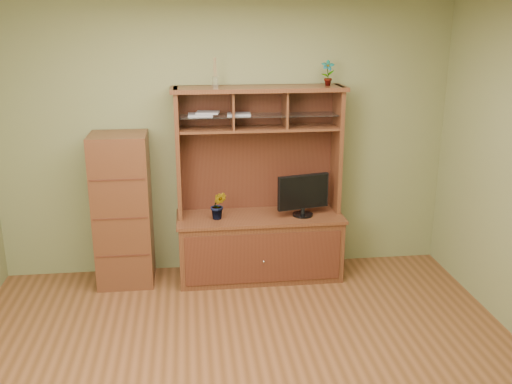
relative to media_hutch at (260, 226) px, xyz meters
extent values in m
cube|color=#5A3519|center=(-0.30, -1.73, -0.53)|extent=(4.50, 4.00, 0.02)
cube|color=olive|center=(-0.30, 0.28, 0.83)|extent=(4.50, 0.02, 2.70)
cube|color=#462414|center=(0.00, -0.02, -0.21)|extent=(1.60, 0.55, 0.62)
cube|color=#3E1B10|center=(0.00, -0.30, -0.21)|extent=(1.50, 0.01, 0.50)
sphere|color=silver|center=(0.00, -0.32, -0.24)|extent=(0.02, 0.02, 0.02)
cube|color=#462414|center=(0.00, -0.02, 0.11)|extent=(1.64, 0.59, 0.03)
cube|color=#462414|center=(-0.78, 0.08, 0.75)|extent=(0.04, 0.35, 1.25)
cube|color=#462414|center=(0.78, 0.08, 0.75)|extent=(0.04, 0.35, 1.25)
cube|color=#3E1B10|center=(0.00, 0.24, 0.75)|extent=(1.52, 0.02, 1.25)
cube|color=#462414|center=(0.00, 0.08, 1.36)|extent=(1.66, 0.40, 0.04)
cube|color=#462414|center=(0.00, 0.08, 0.98)|extent=(1.52, 0.32, 0.02)
cube|color=#462414|center=(-0.25, 0.08, 1.16)|extent=(0.02, 0.31, 0.35)
cube|color=#462414|center=(0.25, 0.08, 1.16)|extent=(0.02, 0.31, 0.35)
cube|color=silver|center=(0.00, 0.07, 1.11)|extent=(1.50, 0.27, 0.01)
cylinder|color=black|center=(0.42, -0.08, 0.14)|extent=(0.20, 0.20, 0.02)
cylinder|color=black|center=(0.42, -0.08, 0.18)|extent=(0.04, 0.04, 0.06)
cube|color=black|center=(0.42, -0.08, 0.37)|extent=(0.52, 0.16, 0.34)
imported|color=#29541D|center=(-0.41, -0.08, 0.27)|extent=(0.18, 0.15, 0.28)
imported|color=#2A6222|center=(0.66, 0.08, 1.50)|extent=(0.14, 0.11, 0.24)
cylinder|color=silver|center=(-0.41, 0.08, 1.43)|extent=(0.05, 0.05, 0.10)
cylinder|color=#956E4A|center=(-0.41, 0.08, 1.56)|extent=(0.04, 0.04, 0.18)
cube|color=#A1A2A6|center=(-0.56, 0.08, 1.12)|extent=(0.23, 0.18, 0.02)
cube|color=#A1A2A6|center=(-0.49, 0.08, 1.14)|extent=(0.23, 0.20, 0.02)
cube|color=#A1A2A6|center=(-0.19, 0.08, 1.12)|extent=(0.23, 0.19, 0.02)
cube|color=#462414|center=(-1.33, 0.01, 0.22)|extent=(0.53, 0.48, 1.49)
cube|color=#3E1B10|center=(-1.33, -0.23, -0.15)|extent=(0.49, 0.01, 0.02)
cube|color=#3E1B10|center=(-1.33, -0.23, 0.22)|extent=(0.49, 0.01, 0.01)
cube|color=#3E1B10|center=(-1.33, -0.23, 0.60)|extent=(0.49, 0.01, 0.02)
camera|label=1|loc=(-0.68, -5.30, 2.00)|focal=40.00mm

